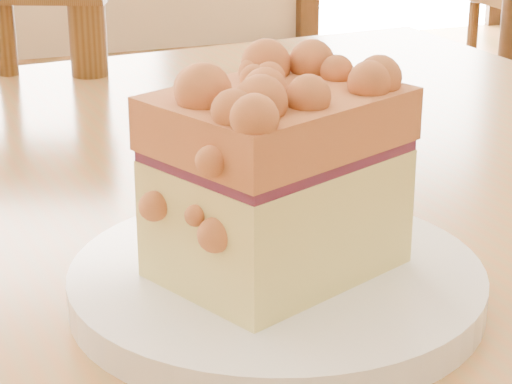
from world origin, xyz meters
TOP-DOWN VIEW (x-y plane):
  - plate at (0.19, 0.21)m, footprint 0.21×0.21m
  - cake_slice at (0.19, 0.21)m, footprint 0.14×0.12m

SIDE VIEW (x-z plane):
  - plate at x=0.19m, z-range 0.75..0.77m
  - cake_slice at x=0.19m, z-range 0.77..0.87m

